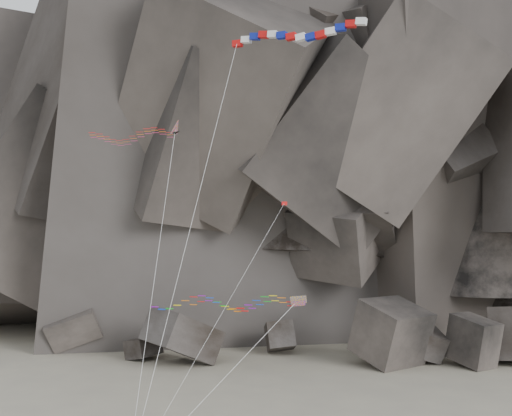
% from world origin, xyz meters
% --- Properties ---
extents(headland, '(110.00, 70.00, 84.00)m').
position_xyz_m(headland, '(0.00, 70.00, 42.00)').
color(headland, '#544B45').
rests_on(headland, ground).
extents(boulder_field, '(67.29, 16.85, 9.68)m').
position_xyz_m(boulder_field, '(5.40, 32.71, 2.60)').
color(boulder_field, '#47423F').
rests_on(boulder_field, ground).
extents(delta_kite, '(9.49, 16.10, 24.56)m').
position_xyz_m(delta_kite, '(-9.20, 2.80, 24.79)').
color(delta_kite, red).
rests_on(delta_kite, ground).
extents(banner_kite, '(14.57, 14.10, 31.02)m').
position_xyz_m(banner_kite, '(5.50, 0.04, 31.85)').
color(banner_kite, red).
rests_on(banner_kite, ground).
extents(parafoil_kite, '(12.60, 11.11, 10.30)m').
position_xyz_m(parafoil_kite, '(-0.28, -1.31, 11.21)').
color(parafoil_kite, yellow).
rests_on(parafoil_kite, ground).
extents(pennant_kite, '(7.91, 15.84, 17.48)m').
position_xyz_m(pennant_kite, '(1.88, -0.93, 13.84)').
color(pennant_kite, red).
rests_on(pennant_kite, ground).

